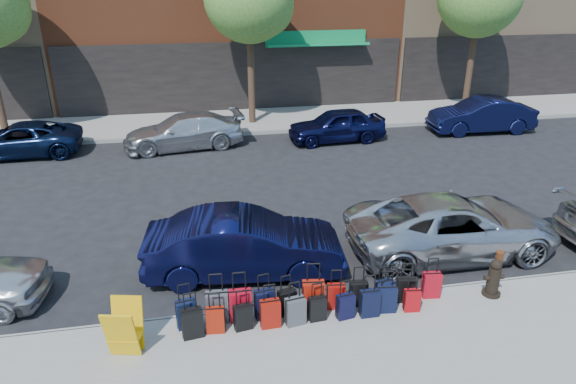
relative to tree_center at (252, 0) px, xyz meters
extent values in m
plane|color=black|center=(-0.64, -9.50, -5.41)|extent=(120.00, 120.00, 0.00)
cube|color=gray|center=(-0.64, -16.00, -5.34)|extent=(60.00, 4.00, 0.15)
cube|color=gray|center=(-0.64, 0.50, -5.34)|extent=(60.00, 4.00, 0.15)
cube|color=gray|center=(-0.64, -13.98, -5.34)|extent=(60.00, 0.08, 0.15)
cube|color=gray|center=(-0.64, -1.52, -5.34)|extent=(60.00, 0.08, 0.15)
cube|color=black|center=(-0.64, 2.45, -3.71)|extent=(16.66, 0.15, 3.40)
cube|color=#0D7742|center=(3.36, 2.10, -2.21)|extent=(5.00, 0.91, 0.27)
cube|color=#0D7742|center=(3.36, 2.40, -1.86)|extent=(5.00, 0.10, 0.60)
cube|color=black|center=(15.36, 2.45, -3.71)|extent=(14.70, 0.15, 3.40)
cylinder|color=black|center=(-0.14, 0.00, -2.86)|extent=(0.30, 0.30, 4.80)
sphere|color=#3F7627|center=(0.46, 0.00, -0.27)|extent=(2.58, 2.58, 2.58)
cylinder|color=black|center=(10.36, 0.00, -2.86)|extent=(0.30, 0.30, 4.80)
sphere|color=#3F7627|center=(10.96, 0.00, -0.27)|extent=(2.58, 2.58, 2.58)
cube|color=black|center=(-3.20, -14.33, -4.97)|extent=(0.43, 0.29, 0.59)
cylinder|color=black|center=(-3.20, -14.33, -4.33)|extent=(0.22, 0.07, 0.03)
cube|color=#3C3C41|center=(-2.60, -14.27, -4.93)|extent=(0.45, 0.26, 0.66)
cylinder|color=black|center=(-2.60, -14.27, -4.22)|extent=(0.25, 0.04, 0.03)
cube|color=maroon|center=(-2.15, -14.30, -4.93)|extent=(0.45, 0.25, 0.66)
cylinder|color=black|center=(-2.15, -14.30, -4.22)|extent=(0.25, 0.04, 0.03)
cube|color=black|center=(-1.65, -14.29, -4.97)|extent=(0.43, 0.28, 0.59)
cylinder|color=black|center=(-1.65, -14.29, -4.32)|extent=(0.22, 0.07, 0.03)
cube|color=black|center=(-1.20, -14.29, -4.99)|extent=(0.40, 0.27, 0.54)
cylinder|color=black|center=(-1.20, -14.29, -4.40)|extent=(0.21, 0.07, 0.03)
cube|color=#9B170A|center=(-0.66, -14.28, -4.93)|extent=(0.48, 0.30, 0.67)
cylinder|color=black|center=(-0.66, -14.28, -4.20)|extent=(0.25, 0.07, 0.03)
cube|color=maroon|center=(-0.17, -14.27, -4.99)|extent=(0.39, 0.25, 0.54)
cylinder|color=black|center=(-0.17, -14.27, -4.40)|extent=(0.20, 0.06, 0.03)
cube|color=black|center=(0.31, -14.27, -4.99)|extent=(0.39, 0.24, 0.55)
cylinder|color=black|center=(0.31, -14.27, -4.39)|extent=(0.21, 0.06, 0.03)
cube|color=black|center=(0.85, -14.32, -4.99)|extent=(0.38, 0.23, 0.54)
cylinder|color=black|center=(0.85, -14.32, -4.41)|extent=(0.20, 0.05, 0.03)
cube|color=black|center=(1.33, -14.32, -4.99)|extent=(0.39, 0.26, 0.55)
cylinder|color=black|center=(1.33, -14.32, -4.39)|extent=(0.21, 0.06, 0.03)
cube|color=#A10A17|center=(1.93, -14.27, -4.98)|extent=(0.40, 0.25, 0.57)
cylinder|color=black|center=(1.93, -14.27, -4.36)|extent=(0.21, 0.06, 0.03)
cube|color=black|center=(-3.09, -14.64, -4.97)|extent=(0.43, 0.28, 0.59)
cylinder|color=black|center=(-3.09, -14.64, -4.33)|extent=(0.22, 0.06, 0.03)
cube|color=maroon|center=(-2.66, -14.58, -5.00)|extent=(0.37, 0.23, 0.52)
cylinder|color=black|center=(-2.66, -14.58, -4.44)|extent=(0.20, 0.05, 0.03)
cube|color=black|center=(-2.13, -14.59, -5.00)|extent=(0.38, 0.26, 0.52)
cylinder|color=black|center=(-2.13, -14.59, -4.44)|extent=(0.20, 0.07, 0.03)
cube|color=maroon|center=(-1.59, -14.62, -4.98)|extent=(0.40, 0.24, 0.57)
cylinder|color=black|center=(-1.59, -14.62, -4.36)|extent=(0.22, 0.04, 0.03)
cube|color=#3F3F44|center=(-1.10, -14.63, -4.98)|extent=(0.42, 0.29, 0.57)
cylinder|color=black|center=(-1.10, -14.63, -4.35)|extent=(0.22, 0.07, 0.03)
cube|color=black|center=(-0.64, -14.58, -5.01)|extent=(0.36, 0.23, 0.50)
cylinder|color=black|center=(-0.64, -14.58, -4.46)|extent=(0.19, 0.05, 0.03)
cube|color=black|center=(-0.07, -14.62, -5.00)|extent=(0.38, 0.26, 0.52)
cylinder|color=black|center=(-0.07, -14.62, -4.44)|extent=(0.20, 0.06, 0.03)
cube|color=black|center=(0.42, -14.65, -4.98)|extent=(0.38, 0.22, 0.56)
cylinder|color=black|center=(0.42, -14.65, -4.37)|extent=(0.21, 0.03, 0.03)
cube|color=black|center=(0.81, -14.57, -4.98)|extent=(0.40, 0.26, 0.56)
cylinder|color=black|center=(0.81, -14.57, -4.37)|extent=(0.22, 0.05, 0.03)
cube|color=#A20A0F|center=(1.33, -14.65, -5.03)|extent=(0.34, 0.22, 0.47)
cylinder|color=black|center=(1.33, -14.65, -4.51)|extent=(0.18, 0.05, 0.03)
cylinder|color=black|center=(3.25, -14.45, -5.23)|extent=(0.39, 0.39, 0.06)
cylinder|color=black|center=(3.25, -14.45, -4.89)|extent=(0.26, 0.26, 0.61)
sphere|color=black|center=(3.25, -14.45, -4.52)|extent=(0.24, 0.24, 0.24)
cylinder|color=black|center=(3.25, -14.45, -4.83)|extent=(0.44, 0.13, 0.11)
cylinder|color=#38190C|center=(3.40, -14.31, -4.79)|extent=(0.16, 0.16, 0.94)
cylinder|color=#38190C|center=(3.40, -14.31, -4.32)|extent=(0.18, 0.18, 0.04)
cube|color=#DDA50C|center=(-4.33, -15.05, -4.74)|extent=(0.61, 0.38, 1.02)
cube|color=#DDA50C|center=(-4.24, -14.69, -4.74)|extent=(0.61, 0.38, 1.02)
cube|color=#DDA50C|center=(-4.29, -14.87, -4.90)|extent=(0.64, 0.49, 0.02)
imported|color=#0C0E35|center=(-1.85, -12.37, -4.66)|extent=(4.70, 2.03, 1.51)
imported|color=#BABDC2|center=(3.37, -12.33, -4.68)|extent=(5.27, 2.44, 1.46)
imported|color=#0C1737|center=(-9.38, -2.49, -4.79)|extent=(4.54, 2.17, 1.25)
imported|color=silver|center=(-3.22, -2.72, -4.73)|extent=(4.88, 2.47, 1.36)
imported|color=#0B0E34|center=(2.99, -3.00, -4.73)|extent=(4.08, 1.85, 1.36)
imported|color=#0B1034|center=(9.54, -2.90, -4.67)|extent=(4.54, 1.74, 1.48)
camera|label=1|loc=(-2.78, -22.74, 1.20)|focal=32.00mm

